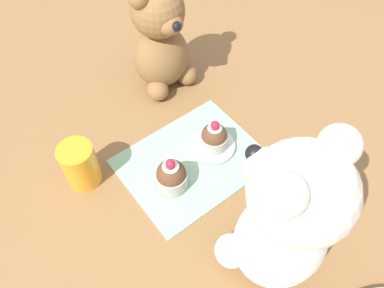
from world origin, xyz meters
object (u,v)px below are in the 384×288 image
(cupcake_near_cream_bear, at_px, (171,176))
(teddy_bear_tan, at_px, (161,41))
(juice_glass, at_px, (80,165))
(saucer_plate, at_px, (213,145))
(cupcake_near_tan_bear, at_px, (213,136))
(teddy_bear_cream, at_px, (286,219))

(cupcake_near_cream_bear, bearing_deg, teddy_bear_tan, -122.21)
(cupcake_near_cream_bear, xyz_separation_m, juice_glass, (0.11, -0.11, 0.01))
(saucer_plate, height_order, cupcake_near_tan_bear, cupcake_near_tan_bear)
(cupcake_near_tan_bear, bearing_deg, teddy_bear_tan, -98.68)
(cupcake_near_tan_bear, bearing_deg, cupcake_near_cream_bear, 10.31)
(cupcake_near_cream_bear, xyz_separation_m, cupcake_near_tan_bear, (-0.11, -0.02, 0.00))
(juice_glass, bearing_deg, cupcake_near_cream_bear, 136.89)
(cupcake_near_cream_bear, distance_m, cupcake_near_tan_bear, 0.11)
(teddy_bear_tan, height_order, cupcake_near_cream_bear, teddy_bear_tan)
(teddy_bear_tan, bearing_deg, cupcake_near_tan_bear, -98.85)
(teddy_bear_cream, distance_m, cupcake_near_tan_bear, 0.25)
(cupcake_near_tan_bear, xyz_separation_m, juice_glass, (0.23, -0.09, 0.01))
(teddy_bear_cream, distance_m, teddy_bear_tan, 0.43)
(teddy_bear_tan, bearing_deg, cupcake_near_cream_bear, -122.38)
(teddy_bear_cream, relative_size, saucer_plate, 3.44)
(teddy_bear_tan, distance_m, cupcake_near_cream_bear, 0.28)
(teddy_bear_cream, xyz_separation_m, juice_glass, (0.16, -0.31, -0.09))
(juice_glass, bearing_deg, cupcake_near_tan_bear, 158.77)
(cupcake_near_cream_bear, bearing_deg, juice_glass, -43.11)
(teddy_bear_tan, xyz_separation_m, cupcake_near_tan_bear, (0.03, 0.20, -0.08))
(cupcake_near_tan_bear, bearing_deg, teddy_bear_cream, 73.25)
(teddy_bear_cream, distance_m, juice_glass, 0.36)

